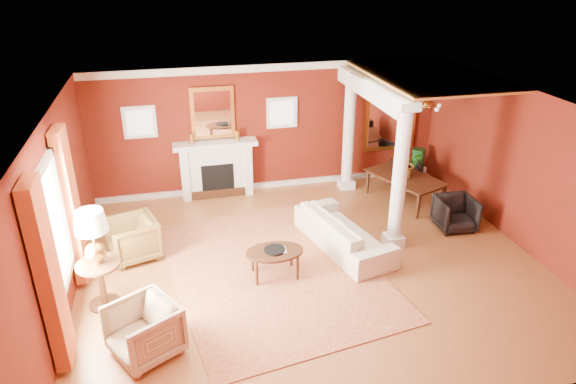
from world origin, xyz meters
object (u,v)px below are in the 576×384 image
object	(u,v)px
coffee_table	(275,253)
side_table	(94,242)
sofa	(344,226)
armchair_leopard	(132,237)
armchair_stripe	(144,328)
dining_table	(406,181)

from	to	relation	value
coffee_table	side_table	size ratio (longest dim) A/B	0.60
coffee_table	sofa	bearing A→B (deg)	23.62
armchair_leopard	armchair_stripe	xyz separation A→B (m)	(0.24, -2.62, 0.01)
sofa	armchair_stripe	world-z (taller)	sofa
armchair_stripe	side_table	world-z (taller)	side_table
armchair_leopard	armchair_stripe	size ratio (longest dim) A/B	0.99
sofa	side_table	size ratio (longest dim) A/B	1.38
armchair_stripe	dining_table	distance (m)	6.68
sofa	dining_table	distance (m)	2.56
sofa	coffee_table	size ratio (longest dim) A/B	2.31
coffee_table	side_table	world-z (taller)	side_table
armchair_leopard	dining_table	xyz separation A→B (m)	(5.82, 1.05, 0.05)
coffee_table	side_table	bearing A→B (deg)	-176.71
coffee_table	dining_table	bearing A→B (deg)	32.88
armchair_stripe	coffee_table	size ratio (longest dim) A/B	0.87
armchair_stripe	side_table	xyz separation A→B (m)	(-0.65, 1.28, 0.71)
sofa	armchair_leopard	distance (m)	3.86
armchair_stripe	dining_table	bearing A→B (deg)	93.72
armchair_leopard	armchair_stripe	distance (m)	2.63
dining_table	armchair_leopard	bearing A→B (deg)	79.24
armchair_stripe	coffee_table	xyz separation A→B (m)	(2.12, 1.43, 0.02)
coffee_table	side_table	xyz separation A→B (m)	(-2.78, -0.16, 0.68)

